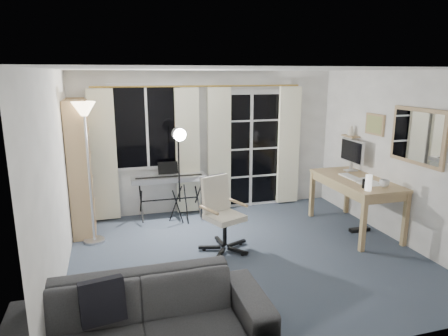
% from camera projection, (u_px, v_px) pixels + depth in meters
% --- Properties ---
extents(floor, '(4.50, 4.00, 0.02)m').
position_uv_depth(floor, '(247.00, 256.00, 5.29)').
color(floor, '#3B4456').
rests_on(floor, ground).
extents(window, '(1.20, 0.08, 1.40)m').
position_uv_depth(window, '(147.00, 127.00, 6.49)').
color(window, white).
rests_on(window, floor).
extents(french_door, '(1.32, 0.09, 2.11)m').
position_uv_depth(french_door, '(250.00, 150.00, 7.10)').
color(french_door, white).
rests_on(french_door, floor).
extents(curtains, '(3.60, 0.07, 2.13)m').
position_uv_depth(curtains, '(203.00, 150.00, 6.75)').
color(curtains, gold).
rests_on(curtains, floor).
extents(bookshelf, '(0.34, 0.93, 1.99)m').
position_uv_depth(bookshelf, '(78.00, 170.00, 5.93)').
color(bookshelf, '#A57B57').
rests_on(bookshelf, floor).
extents(torchiere_lamp, '(0.35, 0.35, 1.99)m').
position_uv_depth(torchiere_lamp, '(86.00, 131.00, 5.36)').
color(torchiere_lamp, '#B2B2B7').
rests_on(torchiere_lamp, floor).
extents(keyboard_piano, '(1.22, 0.60, 0.88)m').
position_uv_depth(keyboard_piano, '(169.00, 179.00, 6.51)').
color(keyboard_piano, black).
rests_on(keyboard_piano, floor).
extents(studio_light, '(0.30, 0.32, 1.59)m').
position_uv_depth(studio_light, '(179.00, 146.00, 6.12)').
color(studio_light, black).
rests_on(studio_light, floor).
extents(office_chair, '(0.70, 0.68, 1.01)m').
position_uv_depth(office_chair, '(219.00, 207.00, 5.40)').
color(office_chair, black).
rests_on(office_chair, floor).
extents(desk, '(0.77, 1.52, 0.81)m').
position_uv_depth(desk, '(356.00, 185.00, 6.01)').
color(desk, tan).
rests_on(desk, floor).
extents(monitor, '(0.20, 0.59, 0.51)m').
position_uv_depth(monitor, '(352.00, 152.00, 6.39)').
color(monitor, silver).
rests_on(monitor, desk).
extents(desk_clutter, '(0.48, 0.92, 1.03)m').
position_uv_depth(desk_clutter, '(361.00, 195.00, 5.79)').
color(desk_clutter, white).
rests_on(desk_clutter, desk).
extents(mug, '(0.13, 0.11, 0.13)m').
position_uv_depth(mug, '(384.00, 182.00, 5.53)').
color(mug, silver).
rests_on(mug, desk).
extents(wall_mirror, '(0.04, 0.94, 0.74)m').
position_uv_depth(wall_mirror, '(418.00, 136.00, 5.21)').
color(wall_mirror, '#A57B57').
rests_on(wall_mirror, floor).
extents(framed_print, '(0.03, 0.42, 0.32)m').
position_uv_depth(framed_print, '(375.00, 124.00, 6.04)').
color(framed_print, '#A57B57').
rests_on(framed_print, floor).
extents(wall_shelf, '(0.16, 0.30, 0.18)m').
position_uv_depth(wall_shelf, '(351.00, 133.00, 6.53)').
color(wall_shelf, '#A57B57').
rests_on(wall_shelf, floor).
extents(sofa, '(2.17, 0.64, 0.85)m').
position_uv_depth(sofa, '(141.00, 310.00, 3.33)').
color(sofa, '#2B2C2E').
rests_on(sofa, floor).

